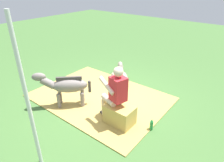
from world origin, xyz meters
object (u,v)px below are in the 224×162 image
object	(u,v)px
person_seated	(115,92)
tent_pole_left	(27,101)
hay_bale	(120,115)
pony_lying	(121,77)
pony_standing	(66,86)
soda_bottle	(151,125)

from	to	relation	value
person_seated	tent_pole_left	distance (m)	1.82
hay_bale	tent_pole_left	xyz separation A→B (m)	(0.44, 1.68, 1.04)
hay_bale	pony_lying	size ratio (longest dim) A/B	0.50
hay_bale	pony_standing	xyz separation A→B (m)	(1.43, 0.23, 0.33)
hay_bale	tent_pole_left	size ratio (longest dim) A/B	0.24
soda_bottle	tent_pole_left	xyz separation A→B (m)	(1.08, 1.92, 1.13)
hay_bale	soda_bottle	bearing A→B (deg)	-159.17
hay_bale	person_seated	xyz separation A→B (m)	(0.16, -0.03, 0.50)
person_seated	pony_standing	distance (m)	1.31
pony_standing	hay_bale	bearing A→B (deg)	-170.94
pony_lying	tent_pole_left	size ratio (longest dim) A/B	0.48
pony_standing	soda_bottle	xyz separation A→B (m)	(-2.07, -0.47, -0.42)
hay_bale	pony_lying	xyz separation A→B (m)	(1.10, -1.57, -0.03)
soda_bottle	tent_pole_left	bearing A→B (deg)	60.61
pony_lying	tent_pole_left	xyz separation A→B (m)	(-0.66, 3.24, 1.07)
pony_standing	tent_pole_left	xyz separation A→B (m)	(-0.99, 1.45, 0.71)
person_seated	pony_lying	size ratio (longest dim) A/B	1.09
person_seated	hay_bale	bearing A→B (deg)	168.01
hay_bale	soda_bottle	xyz separation A→B (m)	(-0.64, -0.24, -0.09)
hay_bale	tent_pole_left	world-z (taller)	tent_pole_left
hay_bale	pony_lying	distance (m)	1.92
hay_bale	person_seated	distance (m)	0.53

